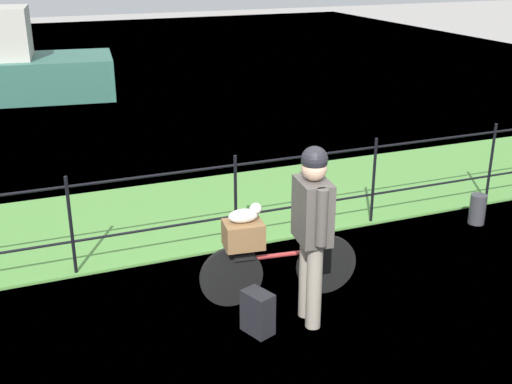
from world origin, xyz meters
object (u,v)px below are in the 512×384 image
at_px(bicycle_main, 278,269).
at_px(terrier_dog, 246,214).
at_px(mooring_bollard, 477,209).
at_px(wooden_crate, 243,234).
at_px(cyclist_person, 312,221).
at_px(backpack_on_paving, 258,312).

height_order(bicycle_main, terrier_dog, terrier_dog).
distance_m(terrier_dog, mooring_bollard, 3.52).
height_order(wooden_crate, cyclist_person, cyclist_person).
height_order(backpack_on_paving, mooring_bollard, backpack_on_paving).
bearing_deg(cyclist_person, backpack_on_paving, 179.53).
relative_size(bicycle_main, backpack_on_paving, 3.91).
xyz_separation_m(terrier_dog, backpack_on_paving, (-0.09, -0.50, -0.74)).
height_order(wooden_crate, terrier_dog, terrier_dog).
distance_m(bicycle_main, cyclist_person, 0.83).
bearing_deg(wooden_crate, mooring_bollard, 11.74).
distance_m(terrier_dog, backpack_on_paving, 0.89).
bearing_deg(mooring_bollard, terrier_dog, -168.13).
relative_size(terrier_dog, cyclist_person, 0.19).
relative_size(bicycle_main, cyclist_person, 0.93).
xyz_separation_m(terrier_dog, cyclist_person, (0.43, -0.51, 0.07)).
bearing_deg(cyclist_person, terrier_dog, 130.11).
relative_size(bicycle_main, terrier_dog, 4.87).
relative_size(bicycle_main, wooden_crate, 4.33).
distance_m(cyclist_person, backpack_on_paving, 0.95).
distance_m(bicycle_main, backpack_on_paving, 0.62).
bearing_deg(wooden_crate, bicycle_main, -7.02).
bearing_deg(backpack_on_paving, bicycle_main, -61.40).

